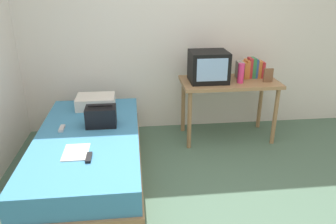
{
  "coord_description": "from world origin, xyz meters",
  "views": [
    {
      "loc": [
        -0.57,
        -2.15,
        1.89
      ],
      "look_at": [
        -0.22,
        1.03,
        0.58
      ],
      "focal_mm": 34.99,
      "sensor_mm": 36.0,
      "label": 1
    }
  ],
  "objects_px": {
    "remote_dark": "(89,157)",
    "tv": "(208,67)",
    "desk": "(229,88)",
    "water_bottle": "(241,73)",
    "pillow": "(96,102)",
    "book_row": "(250,69)",
    "picture_frame": "(268,75)",
    "magazine": "(76,152)",
    "remote_silver": "(62,128)",
    "bed": "(90,158)",
    "handbag": "(101,116)"
  },
  "relations": [
    {
      "from": "water_bottle",
      "to": "picture_frame",
      "type": "bearing_deg",
      "value": -1.03
    },
    {
      "from": "pillow",
      "to": "remote_silver",
      "type": "height_order",
      "value": "pillow"
    },
    {
      "from": "water_bottle",
      "to": "book_row",
      "type": "bearing_deg",
      "value": 48.84
    },
    {
      "from": "tv",
      "to": "magazine",
      "type": "height_order",
      "value": "tv"
    },
    {
      "from": "picture_frame",
      "to": "remote_silver",
      "type": "bearing_deg",
      "value": -166.24
    },
    {
      "from": "desk",
      "to": "remote_dark",
      "type": "xyz_separation_m",
      "value": [
        -1.54,
        -1.27,
        -0.13
      ]
    },
    {
      "from": "water_bottle",
      "to": "remote_dark",
      "type": "xyz_separation_m",
      "value": [
        -1.64,
        -1.17,
        -0.34
      ]
    },
    {
      "from": "picture_frame",
      "to": "magazine",
      "type": "bearing_deg",
      "value": -153.36
    },
    {
      "from": "desk",
      "to": "remote_dark",
      "type": "relative_size",
      "value": 7.44
    },
    {
      "from": "water_bottle",
      "to": "desk",
      "type": "bearing_deg",
      "value": 134.05
    },
    {
      "from": "desk",
      "to": "water_bottle",
      "type": "height_order",
      "value": "water_bottle"
    },
    {
      "from": "tv",
      "to": "pillow",
      "type": "relative_size",
      "value": 1.03
    },
    {
      "from": "handbag",
      "to": "remote_silver",
      "type": "xyz_separation_m",
      "value": [
        -0.38,
        -0.05,
        -0.09
      ]
    },
    {
      "from": "book_row",
      "to": "magazine",
      "type": "xyz_separation_m",
      "value": [
        -1.95,
        -1.27,
        -0.34
      ]
    },
    {
      "from": "picture_frame",
      "to": "magazine",
      "type": "xyz_separation_m",
      "value": [
        -2.1,
        -1.05,
        -0.32
      ]
    },
    {
      "from": "handbag",
      "to": "magazine",
      "type": "height_order",
      "value": "handbag"
    },
    {
      "from": "pillow",
      "to": "handbag",
      "type": "height_order",
      "value": "handbag"
    },
    {
      "from": "book_row",
      "to": "picture_frame",
      "type": "xyz_separation_m",
      "value": [
        0.15,
        -0.22,
        -0.03
      ]
    },
    {
      "from": "book_row",
      "to": "magazine",
      "type": "height_order",
      "value": "book_row"
    },
    {
      "from": "book_row",
      "to": "handbag",
      "type": "bearing_deg",
      "value": -157.6
    },
    {
      "from": "desk",
      "to": "handbag",
      "type": "height_order",
      "value": "desk"
    },
    {
      "from": "picture_frame",
      "to": "remote_silver",
      "type": "height_order",
      "value": "picture_frame"
    },
    {
      "from": "desk",
      "to": "tv",
      "type": "height_order",
      "value": "tv"
    },
    {
      "from": "tv",
      "to": "picture_frame",
      "type": "xyz_separation_m",
      "value": [
        0.7,
        -0.1,
        -0.1
      ]
    },
    {
      "from": "tv",
      "to": "magazine",
      "type": "relative_size",
      "value": 1.52
    },
    {
      "from": "book_row",
      "to": "pillow",
      "type": "bearing_deg",
      "value": -173.86
    },
    {
      "from": "book_row",
      "to": "handbag",
      "type": "relative_size",
      "value": 1.1
    },
    {
      "from": "bed",
      "to": "remote_dark",
      "type": "distance_m",
      "value": 0.54
    },
    {
      "from": "bed",
      "to": "handbag",
      "type": "relative_size",
      "value": 6.67
    },
    {
      "from": "desk",
      "to": "pillow",
      "type": "distance_m",
      "value": 1.6
    },
    {
      "from": "remote_dark",
      "to": "desk",
      "type": "bearing_deg",
      "value": 39.55
    },
    {
      "from": "water_bottle",
      "to": "pillow",
      "type": "relative_size",
      "value": 0.54
    },
    {
      "from": "water_bottle",
      "to": "remote_silver",
      "type": "height_order",
      "value": "water_bottle"
    },
    {
      "from": "tv",
      "to": "pillow",
      "type": "distance_m",
      "value": 1.37
    },
    {
      "from": "tv",
      "to": "remote_dark",
      "type": "height_order",
      "value": "tv"
    },
    {
      "from": "bed",
      "to": "remote_dark",
      "type": "height_order",
      "value": "remote_dark"
    },
    {
      "from": "pillow",
      "to": "magazine",
      "type": "relative_size",
      "value": 1.48
    },
    {
      "from": "remote_dark",
      "to": "tv",
      "type": "bearing_deg",
      "value": 44.9
    },
    {
      "from": "bed",
      "to": "pillow",
      "type": "bearing_deg",
      "value": 88.41
    },
    {
      "from": "book_row",
      "to": "remote_silver",
      "type": "bearing_deg",
      "value": -160.06
    },
    {
      "from": "tv",
      "to": "bed",
      "type": "bearing_deg",
      "value": -149.0
    },
    {
      "from": "bed",
      "to": "tv",
      "type": "xyz_separation_m",
      "value": [
        1.34,
        0.81,
        0.68
      ]
    },
    {
      "from": "tv",
      "to": "pillow",
      "type": "xyz_separation_m",
      "value": [
        -1.32,
        -0.09,
        -0.35
      ]
    },
    {
      "from": "magazine",
      "to": "water_bottle",
      "type": "bearing_deg",
      "value": 30.97
    },
    {
      "from": "magazine",
      "to": "remote_silver",
      "type": "distance_m",
      "value": 0.53
    },
    {
      "from": "picture_frame",
      "to": "handbag",
      "type": "bearing_deg",
      "value": -165.05
    },
    {
      "from": "pillow",
      "to": "remote_silver",
      "type": "xyz_separation_m",
      "value": [
        -0.28,
        -0.58,
        -0.06
      ]
    },
    {
      "from": "bed",
      "to": "remote_silver",
      "type": "relative_size",
      "value": 13.89
    },
    {
      "from": "tv",
      "to": "remote_dark",
      "type": "distance_m",
      "value": 1.85
    },
    {
      "from": "water_bottle",
      "to": "handbag",
      "type": "distance_m",
      "value": 1.69
    }
  ]
}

